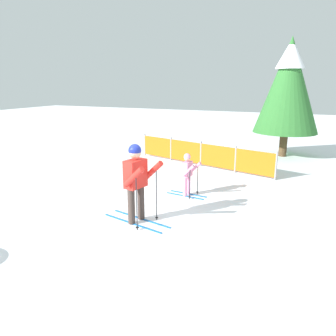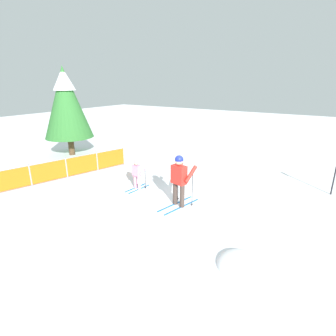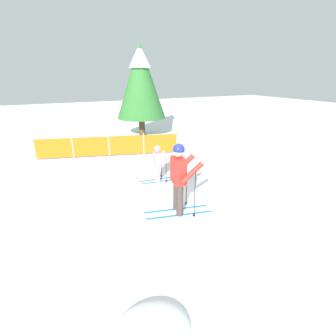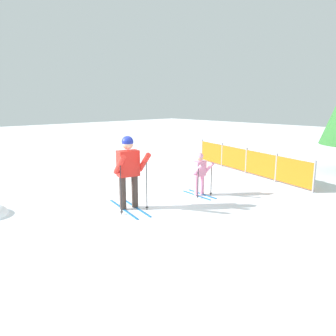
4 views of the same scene
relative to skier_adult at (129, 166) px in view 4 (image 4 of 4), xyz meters
name	(u,v)px [view 4 (image 4 of 4)]	position (x,y,z in m)	size (l,w,h in m)	color
ground_plane	(127,213)	(0.21, -0.24, -1.06)	(60.00, 60.00, 0.00)	white
skier_adult	(129,166)	(0.00, 0.00, 0.00)	(1.72, 0.84, 1.78)	#1966B2
skier_child	(200,171)	(0.38, 2.13, -0.36)	(1.14, 0.56, 1.19)	#1966B2
safety_fence	(246,161)	(-0.35, 5.46, -0.59)	(5.64, 1.63, 0.93)	gray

